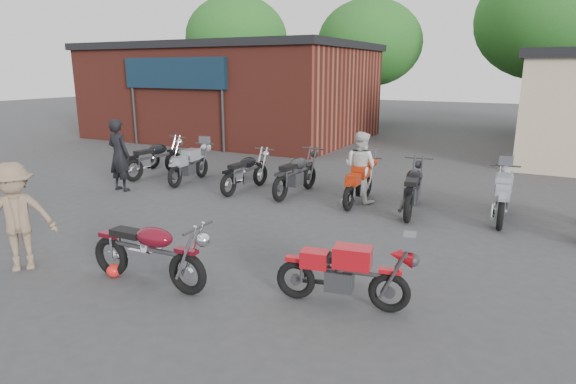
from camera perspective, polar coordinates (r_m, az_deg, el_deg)
The scene contains 18 objects.
ground at distance 7.51m, azimuth -9.17°, elevation -10.66°, with size 90.00×90.00×0.00m, color #373739.
brick_building at distance 23.47m, azimuth -6.58°, elevation 11.46°, with size 12.00×8.00×4.00m, color maroon.
tree_0 at distance 32.89m, azimuth -6.07°, elevation 15.95°, with size 6.56×6.56×8.20m, color #144C19, non-canonical shape.
tree_1 at distance 28.90m, azimuth 9.55°, elevation 15.27°, with size 5.92×5.92×7.40m, color #144C19, non-canonical shape.
tree_2 at distance 27.43m, azimuth 28.43°, elevation 15.32°, with size 7.04×7.04×8.80m, color #144C19, non-canonical shape.
vintage_motorcycle at distance 7.44m, azimuth -16.18°, elevation -6.42°, with size 2.03×0.67×1.18m, color #5C0B18, non-canonical shape.
sportbike at distance 6.62m, azimuth 6.70°, elevation -9.20°, with size 1.79×0.59×1.04m, color red, non-canonical shape.
helmet at distance 8.07m, azimuth -19.93°, elevation -8.75°, with size 0.23×0.23×0.21m, color red.
person_dark at distance 13.47m, azimuth -19.39°, elevation 4.15°, with size 0.70×0.46×1.91m, color black.
person_light at distance 11.76m, azimuth 8.54°, elevation 2.95°, with size 0.83×0.65×1.72m, color silver.
person_tan at distance 8.76m, azimuth -29.48°, elevation -2.61°, with size 1.14×0.65×1.76m, color #78614A.
row_bike_0 at distance 14.99m, azimuth -15.51°, elevation 4.10°, with size 2.12×0.70×1.23m, color black, non-canonical shape.
row_bike_1 at distance 14.01m, azimuth -11.62°, elevation 3.40°, with size 1.93×0.64×1.12m, color #8E909B, non-canonical shape.
row_bike_2 at distance 12.79m, azimuth -5.03°, elevation 2.63°, with size 1.95×0.64×1.13m, color black, non-canonical shape.
row_bike_3 at distance 12.32m, azimuth 0.98°, elevation 2.43°, with size 2.09×0.69×1.21m, color #252628, non-canonical shape.
row_bike_4 at distance 11.65m, azimuth 8.41°, elevation 1.31°, with size 1.91×0.63×1.11m, color #AE2C0E, non-canonical shape.
row_bike_5 at distance 11.13m, azimuth 14.62°, elevation 0.70°, with size 2.11×0.70×1.23m, color black, non-canonical shape.
row_bike_6 at distance 11.20m, azimuth 24.08°, elevation -0.20°, with size 2.00×0.66×1.16m, color #90959D, non-canonical shape.
Camera 1 is at (4.16, -5.40, 3.16)m, focal length 30.00 mm.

